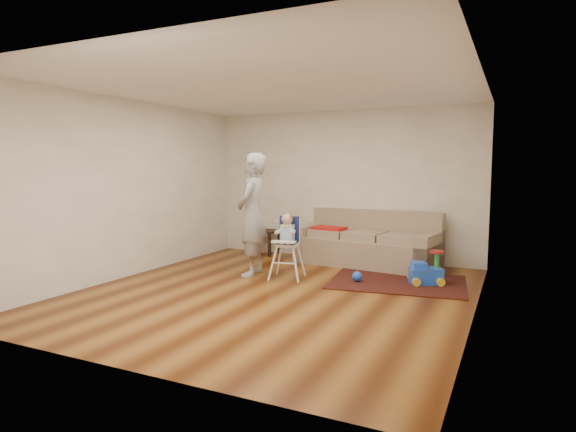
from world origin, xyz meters
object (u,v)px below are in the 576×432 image
at_px(sofa, 366,238).
at_px(side_table, 265,242).
at_px(ride_on_toy, 426,267).
at_px(toy_ball, 357,276).
at_px(adult, 252,215).
at_px(high_chair, 287,247).

xyz_separation_m(sofa, side_table, (-2.05, 0.16, -0.23)).
height_order(ride_on_toy, toy_ball, ride_on_toy).
relative_size(sofa, adult, 1.32).
xyz_separation_m(ride_on_toy, toy_ball, (-0.93, -0.29, -0.17)).
bearing_deg(adult, toy_ball, 87.14).
bearing_deg(sofa, ride_on_toy, -32.38).
relative_size(high_chair, adult, 0.52).
bearing_deg(high_chair, side_table, 117.34).
xyz_separation_m(sofa, adult, (-1.39, -1.50, 0.49)).
relative_size(side_table, ride_on_toy, 0.97).
bearing_deg(toy_ball, sofa, 100.64).
height_order(sofa, adult, adult).
height_order(ride_on_toy, high_chair, high_chair).
bearing_deg(sofa, adult, -124.98).
bearing_deg(side_table, sofa, -4.32).
bearing_deg(high_chair, toy_ball, 0.39).
xyz_separation_m(side_table, high_chair, (1.25, -1.63, 0.24)).
distance_m(sofa, adult, 2.10).
bearing_deg(toy_ball, high_chair, -169.39).
bearing_deg(side_table, high_chair, -52.44).
relative_size(toy_ball, high_chair, 0.15).
relative_size(sofa, side_table, 5.32).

